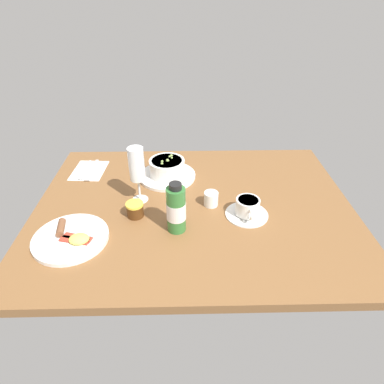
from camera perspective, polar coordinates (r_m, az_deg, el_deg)
ground_plane at (r=115.53cm, az=0.34°, el=-2.87°), size 110.00×84.00×3.00cm
porridge_bowl at (r=128.90cm, az=-4.34°, el=3.95°), size 22.11×22.11×8.31cm
cutlery_setting at (r=140.76cm, az=-17.53°, el=3.56°), size 13.61×17.18×0.90cm
coffee_cup at (r=109.91cm, az=9.60°, el=-2.84°), size 14.27×14.27×6.23cm
creamer_jug at (r=113.55cm, az=3.37°, el=-1.11°), size 5.79×4.99×5.64cm
wine_glass at (r=111.64cm, az=-9.58°, el=4.38°), size 5.66×5.66×20.35cm
jam_jar at (r=109.82cm, az=-9.87°, el=-3.02°), size 5.80×5.80×5.09cm
sauce_bottle_green at (r=99.72cm, az=-2.77°, el=-3.00°), size 5.98×5.98×16.99cm
breakfast_plate at (r=106.30cm, az=-20.28°, el=-7.50°), size 22.70×22.70×3.70cm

